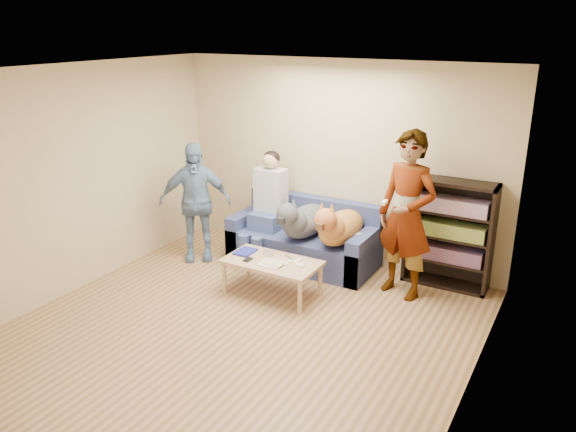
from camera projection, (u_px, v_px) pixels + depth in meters
The scene contains 26 objects.
ground at pixel (229, 339), 5.63m from camera, with size 5.00×5.00×0.00m, color brown.
ceiling at pixel (219, 73), 4.78m from camera, with size 5.00×5.00×0.00m, color white.
wall_back at pixel (337, 162), 7.26m from camera, with size 4.50×4.50×0.00m, color tan.
wall_left at pixel (59, 185), 6.25m from camera, with size 5.00×5.00×0.00m, color tan.
wall_right at pixel (473, 266), 4.16m from camera, with size 5.00×5.00×0.00m, color tan.
blanket at pixel (353, 238), 6.88m from camera, with size 0.46×0.39×0.16m, color #A2A2A7.
person_standing_right at pixel (407, 216), 6.28m from camera, with size 0.70×0.46×1.93m, color gray.
person_standing_left at pixel (195, 202), 7.32m from camera, with size 0.93×0.39×1.58m, color #708EB4.
held_controller at pixel (384, 202), 6.15m from camera, with size 0.04×0.13×0.03m, color silver.
notebook_blue at pixel (245, 252), 6.66m from camera, with size 0.20×0.26×0.03m, color navy.
papers at pixel (271, 264), 6.33m from camera, with size 0.26×0.20×0.01m, color silver.
magazine at pixel (274, 263), 6.33m from camera, with size 0.22×0.17×0.01m, color #B9B894.
camera_silver at pixel (268, 253), 6.59m from camera, with size 0.11×0.06×0.05m, color silver.
controller_a at pixel (297, 261), 6.39m from camera, with size 0.04×0.13×0.03m, color white.
controller_b at pixel (300, 265), 6.28m from camera, with size 0.09×0.06×0.03m, color white.
headphone_cup_a at pixel (286, 264), 6.33m from camera, with size 0.07×0.07×0.02m, color silver.
headphone_cup_b at pixel (290, 262), 6.39m from camera, with size 0.07×0.07×0.02m, color silver.
pen_orange at pixel (263, 265), 6.32m from camera, with size 0.01×0.01×0.14m, color orange.
pen_black at pixel (289, 257), 6.53m from camera, with size 0.01×0.01×0.14m, color black.
wallet at pixel (248, 260), 6.45m from camera, with size 0.07×0.12×0.01m, color black.
sofa at pixel (305, 242), 7.38m from camera, with size 1.90×0.85×0.82m.
person_seated at pixel (267, 203), 7.34m from camera, with size 0.40×0.73×1.47m.
dog_gray at pixel (303, 220), 7.07m from camera, with size 0.44×1.26×0.63m.
dog_tan at pixel (338, 227), 6.84m from camera, with size 0.44×1.18×0.64m.
coffee_table at pixel (272, 264), 6.45m from camera, with size 1.10×0.60×0.42m.
bookshelf at pixel (449, 231), 6.61m from camera, with size 1.00×0.34×1.30m.
Camera 1 is at (2.92, -3.99, 3.01)m, focal length 35.00 mm.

